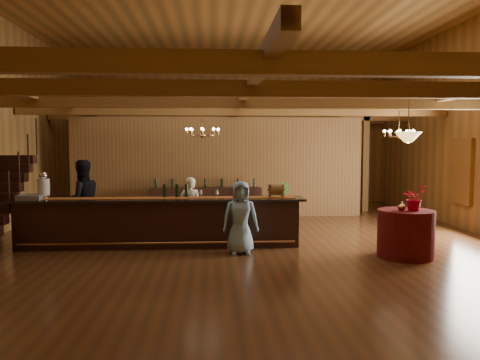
{
  "coord_description": "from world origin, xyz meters",
  "views": [
    {
      "loc": [
        -0.69,
        -11.04,
        2.25
      ],
      "look_at": [
        0.01,
        0.59,
        1.37
      ],
      "focal_mm": 35.0,
      "sensor_mm": 36.0,
      "label": 1
    }
  ],
  "objects": [
    {
      "name": "staff_second",
      "position": [
        -3.72,
        -0.04,
        0.95
      ],
      "size": [
        1.17,
        1.11,
        1.9
      ],
      "primitive_type": "imported",
      "rotation": [
        0.0,
        0.0,
        3.71
      ],
      "color": "black",
      "rests_on": "floor"
    },
    {
      "name": "bar_bottle_2",
      "position": [
        -1.26,
        -0.58,
        1.22
      ],
      "size": [
        0.07,
        0.07,
        0.3
      ],
      "primitive_type": "cylinder",
      "color": "black",
      "rests_on": "tasting_bar"
    },
    {
      "name": "ceiling",
      "position": [
        0.0,
        0.0,
        5.5
      ],
      "size": [
        14.0,
        14.0,
        0.0
      ],
      "primitive_type": "plane",
      "rotation": [
        3.14,
        0.0,
        0.0
      ],
      "color": "#A97232",
      "rests_on": "wall_back"
    },
    {
      "name": "partition_wall",
      "position": [
        -0.5,
        3.5,
        1.55
      ],
      "size": [
        9.0,
        0.18,
        3.1
      ],
      "primitive_type": "cube",
      "color": "brown",
      "rests_on": "floor"
    },
    {
      "name": "chandelier_left",
      "position": [
        -0.91,
        0.4,
        2.57
      ],
      "size": [
        0.8,
        0.8,
        0.79
      ],
      "color": "#A66E3D",
      "rests_on": "beam_grid"
    },
    {
      "name": "backbar_shelf",
      "position": [
        -0.89,
        3.09,
        0.48
      ],
      "size": [
        3.42,
        0.86,
        0.95
      ],
      "primitive_type": "cube",
      "rotation": [
        0.0,
        0.0,
        0.1
      ],
      "color": "black",
      "rests_on": "floor"
    },
    {
      "name": "bar_bottle_1",
      "position": [
        -1.47,
        -0.58,
        1.22
      ],
      "size": [
        0.07,
        0.07,
        0.3
      ],
      "primitive_type": "cylinder",
      "color": "black",
      "rests_on": "tasting_bar"
    },
    {
      "name": "raffle_drum",
      "position": [
        0.74,
        -0.75,
        1.25
      ],
      "size": [
        0.34,
        0.24,
        0.3
      ],
      "color": "brown",
      "rests_on": "tasting_bar"
    },
    {
      "name": "guest",
      "position": [
        -0.1,
        -1.53,
        0.76
      ],
      "size": [
        0.76,
        0.51,
        1.51
      ],
      "primitive_type": "imported",
      "rotation": [
        0.0,
        0.0,
        0.05
      ],
      "color": "#82B2CE",
      "rests_on": "floor"
    },
    {
      "name": "table_flowers",
      "position": [
        3.29,
        -2.11,
        1.21
      ],
      "size": [
        0.57,
        0.53,
        0.51
      ],
      "primitive_type": "imported",
      "rotation": [
        0.0,
        0.0,
        0.35
      ],
      "color": "#BC052C",
      "rests_on": "round_table"
    },
    {
      "name": "glass_rack_tray",
      "position": [
        -4.59,
        -0.75,
        1.12
      ],
      "size": [
        0.5,
        0.5,
        0.1
      ],
      "primitive_type": "cube",
      "color": "gray",
      "rests_on": "tasting_bar"
    },
    {
      "name": "beam_grid",
      "position": [
        0.0,
        0.51,
        3.24
      ],
      "size": [
        11.9,
        13.9,
        0.39
      ],
      "color": "brown",
      "rests_on": "wall_left"
    },
    {
      "name": "wall_front",
      "position": [
        0.0,
        -7.0,
        2.75
      ],
      "size": [
        12.0,
        0.1,
        5.5
      ],
      "primitive_type": "cube",
      "color": "#A16F30",
      "rests_on": "floor"
    },
    {
      "name": "backroom_boxes",
      "position": [
        -0.29,
        5.5,
        0.53
      ],
      "size": [
        4.1,
        0.6,
        1.1
      ],
      "color": "black",
      "rests_on": "floor"
    },
    {
      "name": "chandelier_right",
      "position": [
        4.26,
        1.1,
        2.56
      ],
      "size": [
        0.8,
        0.8,
        0.8
      ],
      "color": "#A66E3D",
      "rests_on": "beam_grid"
    },
    {
      "name": "bartender",
      "position": [
        -1.2,
        0.1,
        0.74
      ],
      "size": [
        0.6,
        0.46,
        1.49
      ],
      "primitive_type": "imported",
      "rotation": [
        0.0,
        0.0,
        2.93
      ],
      "color": "white",
      "rests_on": "floor"
    },
    {
      "name": "window_right_back",
      "position": [
        5.95,
        1.0,
        1.55
      ],
      "size": [
        0.12,
        1.05,
        1.75
      ],
      "primitive_type": "cube",
      "color": "white",
      "rests_on": "wall_right"
    },
    {
      "name": "round_table",
      "position": [
        3.17,
        -2.03,
        0.48
      ],
      "size": [
        1.1,
        1.1,
        0.95
      ],
      "primitive_type": "cylinder",
      "color": "#590706",
      "rests_on": "floor"
    },
    {
      "name": "floor_plant",
      "position": [
        1.23,
        2.27,
        0.6
      ],
      "size": [
        0.67,
        0.54,
        1.2
      ],
      "primitive_type": "imported",
      "rotation": [
        0.0,
        0.0,
        0.0
      ],
      "color": "#305621",
      "rests_on": "floor"
    },
    {
      "name": "floor",
      "position": [
        0.0,
        0.0,
        0.0
      ],
      "size": [
        14.0,
        14.0,
        0.0
      ],
      "primitive_type": "plane",
      "color": "brown",
      "rests_on": "ground"
    },
    {
      "name": "wall_back",
      "position": [
        0.0,
        7.0,
        2.75
      ],
      "size": [
        12.0,
        0.1,
        5.5
      ],
      "primitive_type": "cube",
      "color": "#A16F30",
      "rests_on": "floor"
    },
    {
      "name": "table_vase",
      "position": [
        3.06,
        -2.07,
        1.09
      ],
      "size": [
        0.17,
        0.17,
        0.27
      ],
      "primitive_type": "imported",
      "rotation": [
        0.0,
        0.0,
        0.32
      ],
      "color": "#A66E3D",
      "rests_on": "round_table"
    },
    {
      "name": "support_posts",
      "position": [
        0.0,
        -0.5,
        1.6
      ],
      "size": [
        9.2,
        10.2,
        3.2
      ],
      "color": "brown",
      "rests_on": "floor"
    },
    {
      "name": "beverage_dispenser",
      "position": [
        -4.36,
        -0.64,
        1.36
      ],
      "size": [
        0.26,
        0.26,
        0.6
      ],
      "color": "silver",
      "rests_on": "tasting_bar"
    },
    {
      "name": "bar_bottle_0",
      "position": [
        -1.75,
        -0.58,
        1.22
      ],
      "size": [
        0.07,
        0.07,
        0.3
      ],
      "primitive_type": "cylinder",
      "color": "black",
      "rests_on": "tasting_bar"
    },
    {
      "name": "pendant_lamp",
      "position": [
        3.17,
        -2.03,
        2.4
      ],
      "size": [
        0.52,
        0.52,
        0.9
      ],
      "color": "#A66E3D",
      "rests_on": "beam_grid"
    },
    {
      "name": "tasting_bar",
      "position": [
        -1.85,
        -0.7,
        0.54
      ],
      "size": [
        6.43,
        0.84,
        1.08
      ],
      "rotation": [
        0.0,
        0.0,
        -0.0
      ],
      "color": "black",
      "rests_on": "floor"
    }
  ]
}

